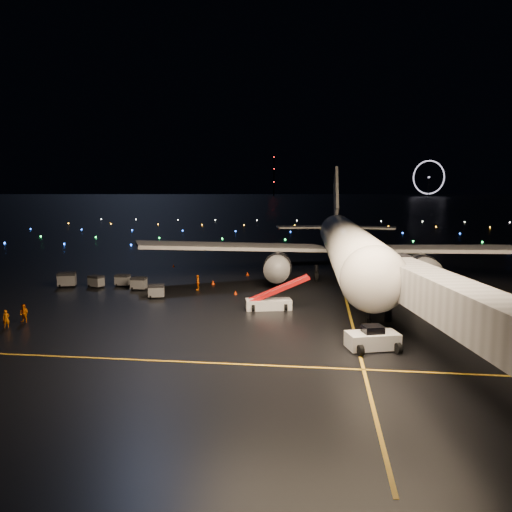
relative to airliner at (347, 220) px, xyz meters
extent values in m
plane|color=black|center=(-12.62, 273.89, -8.34)|extent=(2000.00, 2000.00, 0.00)
cube|color=gold|center=(-0.62, -11.11, -8.33)|extent=(0.25, 80.00, 0.02)
cube|color=gold|center=(-17.62, -36.11, -8.33)|extent=(60.00, 0.25, 0.02)
cube|color=silver|center=(0.47, -31.32, -7.37)|extent=(4.49, 3.19, 1.93)
imported|color=orange|center=(-32.51, -29.06, -7.52)|extent=(0.71, 0.66, 1.63)
imported|color=orange|center=(-31.82, -27.32, -7.44)|extent=(0.95, 0.78, 1.79)
imported|color=orange|center=(-18.94, -10.23, -7.37)|extent=(0.61, 1.19, 1.94)
cone|color=#FB3800|center=(-13.78, -12.28, -8.11)|extent=(0.47, 0.47, 0.46)
cone|color=#FB3800|center=(-14.17, 1.11, -8.08)|extent=(0.59, 0.59, 0.51)
cone|color=#FB3800|center=(-17.81, -6.32, -8.06)|extent=(0.62, 0.62, 0.55)
cone|color=#FB3800|center=(-27.25, 7.34, -8.12)|extent=(0.41, 0.41, 0.44)
cylinder|color=black|center=(-72.62, 713.89, 23.66)|extent=(1.80, 1.80, 64.00)
cube|color=gray|center=(-22.72, -15.22, -7.56)|extent=(2.07, 1.67, 1.55)
cube|color=gray|center=(-26.43, -10.95, -7.55)|extent=(1.87, 1.32, 1.58)
cube|color=gray|center=(-32.47, -10.15, -7.57)|extent=(2.12, 1.80, 1.53)
cube|color=gray|center=(-29.37, -8.93, -7.58)|extent=(1.78, 1.25, 1.51)
cube|color=gray|center=(-36.40, -10.30, -7.40)|extent=(2.58, 2.15, 1.88)
camera|label=1|loc=(-4.07, -70.78, 4.49)|focal=35.00mm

